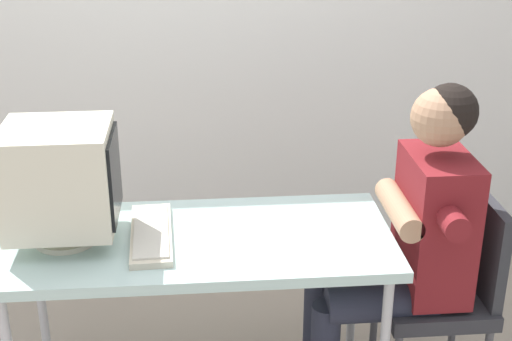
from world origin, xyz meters
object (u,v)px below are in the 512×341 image
(desk, at_px, (198,249))
(person_seated, at_px, (406,237))
(keyboard, at_px, (151,234))
(office_chair, at_px, (448,285))
(crt_monitor, at_px, (61,179))

(desk, height_order, person_seated, person_seated)
(desk, xyz_separation_m, keyboard, (-0.16, 0.01, 0.07))
(keyboard, bearing_deg, office_chair, -1.20)
(office_chair, bearing_deg, desk, 179.05)
(office_chair, distance_m, person_seated, 0.28)
(crt_monitor, height_order, keyboard, crt_monitor)
(person_seated, bearing_deg, office_chair, -0.00)
(desk, relative_size, person_seated, 1.11)
(desk, distance_m, crt_monitor, 0.55)
(office_chair, height_order, person_seated, person_seated)
(office_chair, bearing_deg, person_seated, 180.00)
(crt_monitor, distance_m, person_seated, 1.25)
(crt_monitor, relative_size, person_seated, 0.34)
(office_chair, relative_size, person_seated, 0.65)
(crt_monitor, bearing_deg, person_seated, -1.20)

